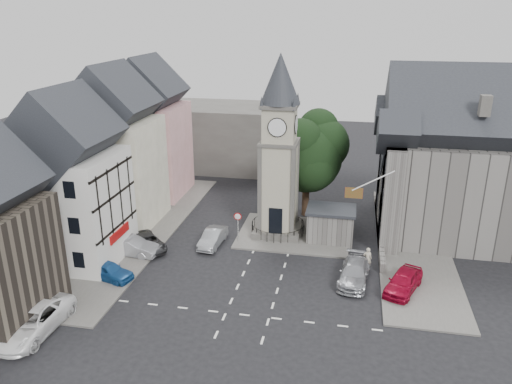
% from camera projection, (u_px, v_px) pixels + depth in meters
% --- Properties ---
extents(ground, '(120.00, 120.00, 0.00)m').
position_uv_depth(ground, '(262.00, 276.00, 38.86)').
color(ground, black).
rests_on(ground, ground).
extents(pavement_west, '(6.00, 30.00, 0.14)m').
position_uv_depth(pavement_west, '(143.00, 231.00, 46.64)').
color(pavement_west, '#595651').
rests_on(pavement_west, ground).
extents(pavement_east, '(6.00, 26.00, 0.14)m').
position_uv_depth(pavement_east, '(412.00, 244.00, 44.02)').
color(pavement_east, '#595651').
rests_on(pavement_east, ground).
extents(central_island, '(10.00, 8.00, 0.16)m').
position_uv_depth(central_island, '(294.00, 234.00, 45.93)').
color(central_island, '#595651').
rests_on(central_island, ground).
extents(road_markings, '(20.00, 8.00, 0.01)m').
position_uv_depth(road_markings, '(247.00, 315.00, 33.78)').
color(road_markings, silver).
rests_on(road_markings, ground).
extents(clock_tower, '(4.86, 4.86, 16.25)m').
position_uv_depth(clock_tower, '(279.00, 149.00, 43.45)').
color(clock_tower, '#4C4944').
rests_on(clock_tower, ground).
extents(stone_shelter, '(4.30, 3.30, 3.08)m').
position_uv_depth(stone_shelter, '(331.00, 224.00, 44.37)').
color(stone_shelter, '#575450').
rests_on(stone_shelter, ground).
extents(town_tree, '(7.20, 7.20, 10.80)m').
position_uv_depth(town_tree, '(307.00, 148.00, 48.09)').
color(town_tree, black).
rests_on(town_tree, ground).
extents(warning_sign_post, '(0.70, 0.19, 2.85)m').
position_uv_depth(warning_sign_post, '(238.00, 221.00, 43.76)').
color(warning_sign_post, black).
rests_on(warning_sign_post, ground).
extents(terrace_pink, '(8.10, 7.60, 12.80)m').
position_uv_depth(terrace_pink, '(149.00, 136.00, 54.18)').
color(terrace_pink, '#CB8F8B').
rests_on(terrace_pink, ground).
extents(terrace_cream, '(8.10, 7.60, 12.80)m').
position_uv_depth(terrace_cream, '(116.00, 156.00, 46.81)').
color(terrace_cream, beige).
rests_on(terrace_cream, ground).
extents(terrace_tudor, '(8.10, 7.60, 12.00)m').
position_uv_depth(terrace_tudor, '(71.00, 188.00, 39.57)').
color(terrace_tudor, silver).
rests_on(terrace_tudor, ground).
extents(backdrop_west, '(20.00, 10.00, 8.00)m').
position_uv_depth(backdrop_west, '(211.00, 136.00, 65.49)').
color(backdrop_west, '#4C4944').
rests_on(backdrop_west, ground).
extents(east_building, '(14.40, 11.40, 12.60)m').
position_uv_depth(east_building, '(459.00, 169.00, 44.01)').
color(east_building, '#575450').
rests_on(east_building, ground).
extents(east_boundary_wall, '(0.40, 16.00, 0.90)m').
position_uv_depth(east_boundary_wall, '(379.00, 228.00, 46.24)').
color(east_boundary_wall, '#575450').
rests_on(east_boundary_wall, ground).
extents(flagpole, '(3.68, 0.10, 2.74)m').
position_uv_depth(flagpole, '(373.00, 181.00, 38.69)').
color(flagpole, white).
rests_on(flagpole, ground).
extents(car_west_blue, '(4.44, 2.67, 1.41)m').
position_uv_depth(car_west_blue, '(108.00, 271.00, 38.16)').
color(car_west_blue, '#194D8E').
rests_on(car_west_blue, ground).
extents(car_west_silver, '(4.91, 2.06, 1.58)m').
position_uv_depth(car_west_silver, '(131.00, 246.00, 41.93)').
color(car_west_silver, gray).
rests_on(car_west_silver, ground).
extents(car_west_grey, '(4.78, 4.76, 1.28)m').
position_uv_depth(car_west_grey, '(148.00, 242.00, 42.97)').
color(car_west_grey, '#29292B').
rests_on(car_west_grey, ground).
extents(car_island_silver, '(1.81, 4.37, 1.41)m').
position_uv_depth(car_island_silver, '(213.00, 238.00, 43.72)').
color(car_island_silver, '#979A9F').
rests_on(car_island_silver, ground).
extents(car_island_east, '(2.61, 5.34, 1.49)m').
position_uv_depth(car_island_east, '(354.00, 273.00, 37.79)').
color(car_island_east, '#96989E').
rests_on(car_island_east, ground).
extents(car_east_red, '(3.49, 5.00, 1.58)m').
position_uv_depth(car_east_red, '(403.00, 281.00, 36.47)').
color(car_east_red, maroon).
rests_on(car_east_red, ground).
extents(van_sw_white, '(3.08, 6.27, 1.71)m').
position_uv_depth(van_sw_white, '(33.00, 321.00, 31.71)').
color(van_sw_white, white).
rests_on(van_sw_white, ground).
extents(pedestrian, '(0.70, 0.47, 1.88)m').
position_uv_depth(pedestrian, '(367.00, 258.00, 39.53)').
color(pedestrian, '#C0B79F').
rests_on(pedestrian, ground).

